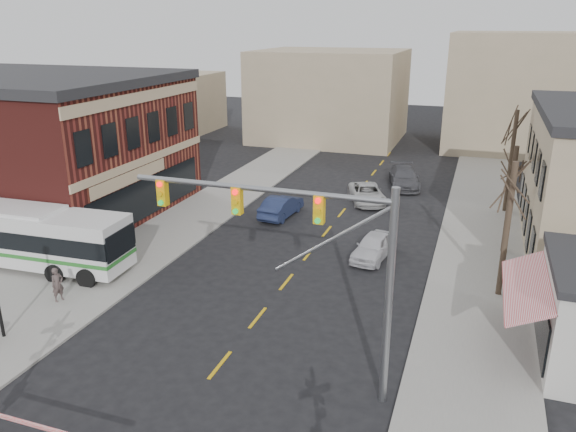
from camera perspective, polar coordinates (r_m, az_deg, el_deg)
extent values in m
plane|color=black|center=(21.84, -9.32, -17.50)|extent=(160.00, 160.00, 0.00)
cube|color=gray|center=(41.74, -7.95, 0.94)|extent=(5.00, 60.00, 0.12)
cube|color=gray|center=(37.49, 18.96, -2.07)|extent=(5.00, 60.00, 0.12)
cube|color=tan|center=(38.49, -14.21, 5.55)|extent=(0.10, 15.00, 0.50)
cube|color=tan|center=(37.78, -14.72, 11.60)|extent=(0.10, 15.00, 0.70)
cube|color=black|center=(39.12, -13.91, 1.99)|extent=(0.08, 13.00, 2.60)
cube|color=red|center=(24.44, 23.05, -6.51)|extent=(1.68, 6.00, 0.87)
cylinder|color=#382B21|center=(28.84, 21.33, -1.36)|extent=(0.28, 0.28, 6.75)
cylinder|color=#382B21|center=(34.64, 21.59, 1.53)|extent=(0.28, 0.28, 6.30)
cylinder|color=#382B21|center=(42.28, 21.69, 5.15)|extent=(0.28, 0.28, 7.20)
cube|color=silver|center=(34.23, -25.65, -1.72)|extent=(12.87, 3.34, 2.85)
cube|color=black|center=(34.16, -25.70, -1.40)|extent=(12.91, 3.38, 0.96)
cube|color=#277528|center=(34.44, -25.50, -2.73)|extent=(12.91, 3.38, 0.21)
cylinder|color=black|center=(34.68, -25.34, -3.79)|extent=(1.19, 2.81, 1.06)
cylinder|color=gray|center=(19.50, 10.18, -8.48)|extent=(0.28, 0.28, 8.00)
cylinder|color=gray|center=(19.36, -3.16, 2.79)|extent=(9.48, 0.20, 0.20)
cube|color=gold|center=(18.81, 3.20, 0.70)|extent=(0.35, 0.30, 1.00)
cube|color=gold|center=(19.80, -5.17, 1.59)|extent=(0.35, 0.30, 1.00)
cube|color=gold|center=(21.17, -12.61, 2.36)|extent=(0.35, 0.30, 1.00)
cube|color=#FF0C0C|center=(19.93, -23.50, -19.14)|extent=(5.00, 0.10, 0.10)
imported|color=silver|center=(32.70, 8.67, -3.08)|extent=(2.27, 4.39, 1.43)
imported|color=#1B2444|center=(39.25, -0.69, 1.01)|extent=(1.95, 4.66, 1.50)
imported|color=#B6B6B6|center=(42.80, 8.03, 2.27)|extent=(3.95, 5.42, 1.37)
imported|color=#46474C|center=(47.41, 11.72, 3.85)|extent=(3.41, 5.83, 1.59)
imported|color=#4E403F|center=(29.37, -22.37, -6.46)|extent=(0.58, 0.72, 1.71)
imported|color=#3A3B66|center=(32.29, -17.60, -3.39)|extent=(1.17, 1.16, 1.91)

